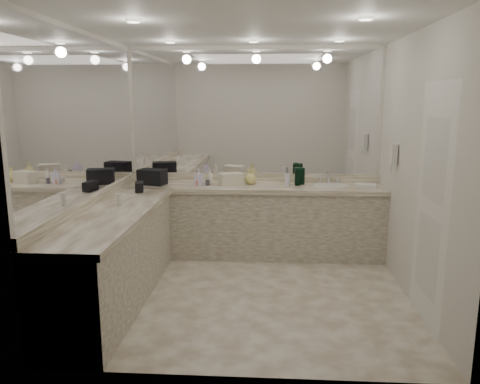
# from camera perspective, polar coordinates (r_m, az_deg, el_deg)

# --- Properties ---
(floor) EXTENTS (3.20, 3.20, 0.00)m
(floor) POSITION_cam_1_polar(r_m,az_deg,el_deg) (4.92, 1.14, -12.09)
(floor) COLOR beige
(floor) RESTS_ON ground
(ceiling) EXTENTS (3.20, 3.20, 0.00)m
(ceiling) POSITION_cam_1_polar(r_m,az_deg,el_deg) (4.56, 1.27, 19.45)
(ceiling) COLOR white
(ceiling) RESTS_ON floor
(wall_back) EXTENTS (3.20, 0.02, 2.60)m
(wall_back) POSITION_cam_1_polar(r_m,az_deg,el_deg) (6.05, 1.79, 5.10)
(wall_back) COLOR silver
(wall_back) RESTS_ON floor
(wall_left) EXTENTS (0.02, 3.00, 2.60)m
(wall_left) POSITION_cam_1_polar(r_m,az_deg,el_deg) (4.90, -17.88, 3.08)
(wall_left) COLOR silver
(wall_left) RESTS_ON floor
(wall_right) EXTENTS (0.02, 3.00, 2.60)m
(wall_right) POSITION_cam_1_polar(r_m,az_deg,el_deg) (4.77, 20.79, 2.70)
(wall_right) COLOR silver
(wall_right) RESTS_ON floor
(vanity_back_base) EXTENTS (3.20, 0.60, 0.84)m
(vanity_back_base) POSITION_cam_1_polar(r_m,az_deg,el_deg) (5.92, 1.65, -3.72)
(vanity_back_base) COLOR beige
(vanity_back_base) RESTS_ON floor
(vanity_back_top) EXTENTS (3.20, 0.64, 0.06)m
(vanity_back_top) POSITION_cam_1_polar(r_m,az_deg,el_deg) (5.81, 1.67, 0.54)
(vanity_back_top) COLOR #F2E7CF
(vanity_back_top) RESTS_ON vanity_back_base
(vanity_left_base) EXTENTS (0.60, 2.40, 0.84)m
(vanity_left_base) POSITION_cam_1_polar(r_m,az_deg,el_deg) (4.72, -15.13, -8.06)
(vanity_left_base) COLOR beige
(vanity_left_base) RESTS_ON floor
(vanity_left_top) EXTENTS (0.64, 2.42, 0.06)m
(vanity_left_top) POSITION_cam_1_polar(r_m,az_deg,el_deg) (4.59, -15.30, -2.75)
(vanity_left_top) COLOR #F2E7CF
(vanity_left_top) RESTS_ON vanity_left_base
(backsplash_back) EXTENTS (3.20, 0.04, 0.10)m
(backsplash_back) POSITION_cam_1_polar(r_m,az_deg,el_deg) (6.08, 1.76, 1.80)
(backsplash_back) COLOR #F2E7CF
(backsplash_back) RESTS_ON vanity_back_top
(backsplash_left) EXTENTS (0.04, 3.00, 0.10)m
(backsplash_left) POSITION_cam_1_polar(r_m,az_deg,el_deg) (4.95, -17.42, -0.93)
(backsplash_left) COLOR #F2E7CF
(backsplash_left) RESTS_ON vanity_left_top
(mirror_back) EXTENTS (3.12, 0.01, 1.55)m
(mirror_back) POSITION_cam_1_polar(r_m,az_deg,el_deg) (6.01, 1.82, 9.59)
(mirror_back) COLOR white
(mirror_back) RESTS_ON wall_back
(mirror_left) EXTENTS (0.01, 2.92, 1.55)m
(mirror_left) POSITION_cam_1_polar(r_m,az_deg,el_deg) (4.85, -18.09, 8.64)
(mirror_left) COLOR white
(mirror_left) RESTS_ON wall_left
(sink) EXTENTS (0.44, 0.44, 0.03)m
(sink) POSITION_cam_1_polar(r_m,az_deg,el_deg) (5.86, 11.00, 0.69)
(sink) COLOR white
(sink) RESTS_ON vanity_back_top
(faucet) EXTENTS (0.24, 0.16, 0.14)m
(faucet) POSITION_cam_1_polar(r_m,az_deg,el_deg) (6.05, 10.78, 1.75)
(faucet) COLOR silver
(faucet) RESTS_ON vanity_back_top
(wall_phone) EXTENTS (0.06, 0.10, 0.24)m
(wall_phone) POSITION_cam_1_polar(r_m,az_deg,el_deg) (5.42, 18.22, 4.35)
(wall_phone) COLOR white
(wall_phone) RESTS_ON wall_right
(door) EXTENTS (0.02, 0.82, 2.10)m
(door) POSITION_cam_1_polar(r_m,az_deg,el_deg) (4.35, 22.30, -1.56)
(door) COLOR white
(door) RESTS_ON wall_right
(black_toiletry_bag) EXTENTS (0.37, 0.28, 0.19)m
(black_toiletry_bag) POSITION_cam_1_polar(r_m,az_deg,el_deg) (5.92, -10.64, 1.77)
(black_toiletry_bag) COLOR black
(black_toiletry_bag) RESTS_ON vanity_back_top
(black_bag_spill) EXTENTS (0.13, 0.21, 0.11)m
(black_bag_spill) POSITION_cam_1_polar(r_m,az_deg,el_deg) (5.50, -12.17, 0.57)
(black_bag_spill) COLOR black
(black_bag_spill) RESTS_ON vanity_left_top
(cream_cosmetic_case) EXTENTS (0.32, 0.26, 0.16)m
(cream_cosmetic_case) POSITION_cam_1_polar(r_m,az_deg,el_deg) (5.77, -1.11, 1.58)
(cream_cosmetic_case) COLOR beige
(cream_cosmetic_case) RESTS_ON vanity_back_top
(hand_towel) EXTENTS (0.26, 0.19, 0.04)m
(hand_towel) POSITION_cam_1_polar(r_m,az_deg,el_deg) (5.87, 15.08, 0.76)
(hand_towel) COLOR white
(hand_towel) RESTS_ON vanity_back_top
(lotion_left) EXTENTS (0.05, 0.05, 0.12)m
(lotion_left) POSITION_cam_1_polar(r_m,az_deg,el_deg) (4.81, -14.51, -0.99)
(lotion_left) COLOR white
(lotion_left) RESTS_ON vanity_left_top
(soap_bottle_a) EXTENTS (0.09, 0.09, 0.19)m
(soap_bottle_a) POSITION_cam_1_polar(r_m,az_deg,el_deg) (5.85, -3.64, 1.84)
(soap_bottle_a) COLOR white
(soap_bottle_a) RESTS_ON vanity_back_top
(soap_bottle_b) EXTENTS (0.11, 0.11, 0.21)m
(soap_bottle_b) POSITION_cam_1_polar(r_m,az_deg,el_deg) (5.81, -5.05, 1.83)
(soap_bottle_b) COLOR white
(soap_bottle_b) RESTS_ON vanity_back_top
(soap_bottle_c) EXTENTS (0.19, 0.19, 0.19)m
(soap_bottle_c) POSITION_cam_1_polar(r_m,az_deg,el_deg) (5.86, 1.32, 1.89)
(soap_bottle_c) COLOR #E3DA79
(soap_bottle_c) RESTS_ON vanity_back_top
(green_bottle_0) EXTENTS (0.07, 0.07, 0.22)m
(green_bottle_0) POSITION_cam_1_polar(r_m,az_deg,el_deg) (5.88, 7.02, 1.96)
(green_bottle_0) COLOR #144D31
(green_bottle_0) RESTS_ON vanity_back_top
(green_bottle_1) EXTENTS (0.07, 0.07, 0.21)m
(green_bottle_1) POSITION_cam_1_polar(r_m,az_deg,el_deg) (5.89, 7.58, 1.94)
(green_bottle_1) COLOR #144D31
(green_bottle_1) RESTS_ON vanity_back_top
(green_bottle_2) EXTENTS (0.07, 0.07, 0.18)m
(green_bottle_2) POSITION_cam_1_polar(r_m,az_deg,el_deg) (5.90, 7.48, 1.81)
(green_bottle_2) COLOR #144D31
(green_bottle_2) RESTS_ON vanity_back_top
(green_bottle_3) EXTENTS (0.07, 0.07, 0.18)m
(green_bottle_3) POSITION_cam_1_polar(r_m,az_deg,el_deg) (5.81, 7.02, 1.69)
(green_bottle_3) COLOR #144D31
(green_bottle_3) RESTS_ON vanity_back_top
(amenity_bottle_0) EXTENTS (0.04, 0.04, 0.12)m
(amenity_bottle_0) POSITION_cam_1_polar(r_m,az_deg,el_deg) (5.86, -0.41, 1.54)
(amenity_bottle_0) COLOR silver
(amenity_bottle_0) RESTS_ON vanity_back_top
(amenity_bottle_1) EXTENTS (0.06, 0.06, 0.06)m
(amenity_bottle_1) POSITION_cam_1_polar(r_m,az_deg,el_deg) (5.80, -5.20, 1.10)
(amenity_bottle_1) COLOR #E57F66
(amenity_bottle_1) RESTS_ON vanity_back_top
(amenity_bottle_2) EXTENTS (0.05, 0.05, 0.07)m
(amenity_bottle_2) POSITION_cam_1_polar(r_m,az_deg,el_deg) (5.80, -3.97, 1.15)
(amenity_bottle_2) COLOR #3F3F4C
(amenity_bottle_2) RESTS_ON vanity_back_top
(amenity_bottle_3) EXTENTS (0.06, 0.06, 0.07)m
(amenity_bottle_3) POSITION_cam_1_polar(r_m,az_deg,el_deg) (5.94, -5.22, 1.36)
(amenity_bottle_3) COLOR white
(amenity_bottle_3) RESTS_ON vanity_back_top
(amenity_bottle_4) EXTENTS (0.05, 0.05, 0.08)m
(amenity_bottle_4) POSITION_cam_1_polar(r_m,az_deg,el_deg) (5.95, -10.20, 1.32)
(amenity_bottle_4) COLOR #F2D84C
(amenity_bottle_4) RESTS_ON vanity_back_top
(amenity_bottle_5) EXTENTS (0.07, 0.07, 0.13)m
(amenity_bottle_5) POSITION_cam_1_polar(r_m,az_deg,el_deg) (5.88, 0.07, 1.64)
(amenity_bottle_5) COLOR white
(amenity_bottle_5) RESTS_ON vanity_back_top
(amenity_bottle_6) EXTENTS (0.06, 0.06, 0.15)m
(amenity_bottle_6) POSITION_cam_1_polar(r_m,az_deg,el_deg) (5.77, 5.79, 1.46)
(amenity_bottle_6) COLOR silver
(amenity_bottle_6) RESTS_ON vanity_back_top
(amenity_bottle_7) EXTENTS (0.06, 0.06, 0.14)m
(amenity_bottle_7) POSITION_cam_1_polar(r_m,az_deg,el_deg) (5.89, -9.37, 1.52)
(amenity_bottle_7) COLOR silver
(amenity_bottle_7) RESTS_ON vanity_back_top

